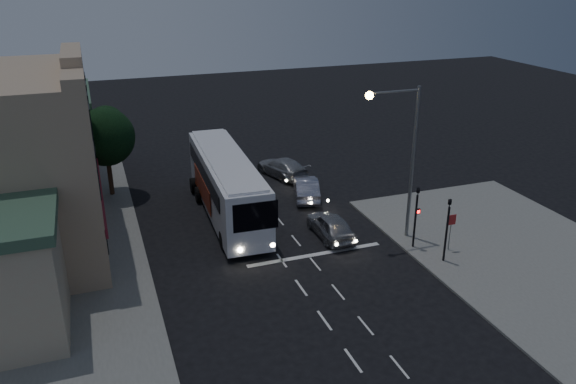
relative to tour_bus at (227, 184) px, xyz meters
name	(u,v)px	position (x,y,z in m)	size (l,w,h in m)	color
ground	(294,278)	(1.30, -9.02, -2.18)	(120.00, 120.00, 0.00)	black
sidewalk_near	(549,271)	(14.30, -13.02, -2.12)	(12.00, 24.00, 0.12)	slate
sidewalk_far	(34,249)	(-11.70, -1.02, -2.12)	(12.00, 50.00, 0.12)	slate
road_markings	(295,246)	(2.58, -5.72, -2.17)	(8.00, 30.55, 0.01)	silver
tour_bus	(227,184)	(0.00, 0.00, 0.00)	(3.26, 13.22, 4.03)	white
car_suv	(331,225)	(5.03, -5.22, -1.44)	(1.75, 4.36, 1.48)	#9C9C9F
car_sedan_a	(306,188)	(5.89, 0.94, -1.44)	(1.57, 4.50, 1.48)	#AAA8B9
car_sedan_b	(282,167)	(5.74, 5.61, -1.46)	(2.02, 4.98, 1.45)	#ABACAD
traffic_signal_main	(416,210)	(8.90, -8.25, 0.24)	(0.25, 0.35, 4.10)	black
traffic_signal_side	(448,223)	(9.60, -10.22, 0.24)	(0.18, 0.15, 4.10)	black
regulatory_sign	(451,226)	(10.60, -9.26, -0.58)	(0.45, 0.12, 2.20)	slate
streetlight	(404,147)	(8.64, -6.82, 3.55)	(3.32, 0.44, 9.00)	slate
low_building_north	(28,138)	(-12.20, 10.98, 1.21)	(9.40, 9.40, 6.50)	tan
street_tree	(105,134)	(-6.91, 6.00, 2.32)	(4.00, 4.00, 6.20)	black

